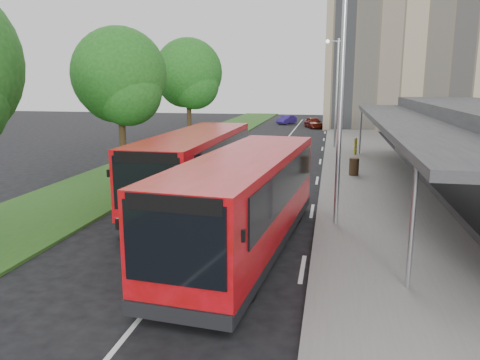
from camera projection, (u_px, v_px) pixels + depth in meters
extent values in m
plane|color=black|center=(206.00, 238.00, 15.42)|extent=(120.00, 120.00, 0.00)
cube|color=slate|center=(360.00, 153.00, 33.48)|extent=(5.00, 80.00, 0.15)
cube|color=#1F4D18|center=(186.00, 148.00, 35.93)|extent=(5.00, 80.00, 0.10)
cube|color=silver|center=(267.00, 162.00, 29.82)|extent=(0.12, 70.00, 0.01)
cube|color=silver|center=(302.00, 269.00, 12.88)|extent=(0.12, 2.00, 0.01)
cube|color=silver|center=(312.00, 211.00, 18.64)|extent=(0.12, 2.00, 0.01)
cube|color=silver|center=(317.00, 180.00, 24.40)|extent=(0.12, 2.00, 0.01)
cube|color=silver|center=(320.00, 162.00, 30.16)|extent=(0.12, 2.00, 0.01)
cube|color=silver|center=(322.00, 149.00, 35.92)|extent=(0.12, 2.00, 0.01)
cube|color=silver|center=(324.00, 139.00, 41.68)|extent=(0.12, 2.00, 0.01)
cube|color=silver|center=(325.00, 132.00, 47.44)|extent=(0.12, 2.00, 0.01)
cube|color=silver|center=(326.00, 127.00, 53.21)|extent=(0.12, 2.00, 0.01)
cube|color=silver|center=(327.00, 122.00, 58.97)|extent=(0.12, 2.00, 0.01)
cube|color=tan|center=(428.00, 45.00, 51.26)|extent=(22.00, 12.00, 18.00)
cube|color=black|center=(432.00, 160.00, 21.18)|extent=(0.06, 24.00, 2.20)
cube|color=#2B2B2E|center=(406.00, 121.00, 21.07)|extent=(2.80, 26.00, 0.25)
cylinder|color=#989BA1|center=(412.00, 228.00, 11.09)|extent=(0.12, 0.12, 3.30)
cylinder|color=#989BA1|center=(360.00, 132.00, 32.21)|extent=(0.12, 0.12, 3.30)
cylinder|color=#2F2112|center=(123.00, 141.00, 24.98)|extent=(0.36, 0.36, 3.85)
sphere|color=#155216|center=(119.00, 74.00, 24.26)|extent=(4.90, 4.90, 4.90)
sphere|color=#155216|center=(128.00, 92.00, 23.94)|extent=(3.50, 3.50, 3.50)
sphere|color=#155216|center=(115.00, 86.00, 24.96)|extent=(3.85, 3.85, 3.85)
cylinder|color=#2F2112|center=(189.00, 121.00, 36.48)|extent=(0.36, 0.36, 4.08)
sphere|color=#155216|center=(188.00, 72.00, 35.71)|extent=(5.20, 5.20, 5.20)
sphere|color=#155216|center=(195.00, 85.00, 35.41)|extent=(3.71, 3.71, 3.71)
sphere|color=#155216|center=(184.00, 81.00, 36.42)|extent=(4.08, 4.08, 4.08)
cylinder|color=#989BA1|center=(340.00, 109.00, 15.69)|extent=(0.16, 0.16, 8.00)
cylinder|color=#989BA1|center=(337.00, 94.00, 34.90)|extent=(0.16, 0.16, 8.00)
cylinder|color=#989BA1|center=(336.00, 41.00, 34.15)|extent=(1.40, 0.10, 0.10)
sphere|color=silver|center=(328.00, 41.00, 34.26)|extent=(0.28, 0.28, 0.28)
cube|color=red|center=(245.00, 197.00, 14.11)|extent=(3.41, 10.44, 2.59)
cube|color=black|center=(245.00, 237.00, 14.37)|extent=(3.43, 10.46, 0.29)
cube|color=black|center=(174.00, 245.00, 9.22)|extent=(2.19, 0.26, 1.71)
cube|color=black|center=(280.00, 158.00, 18.85)|extent=(2.14, 0.25, 1.27)
cube|color=black|center=(210.00, 178.00, 14.63)|extent=(0.89, 8.75, 1.17)
cube|color=black|center=(288.00, 183.00, 13.94)|extent=(0.89, 8.75, 1.17)
cube|color=black|center=(176.00, 315.00, 9.53)|extent=(2.44, 0.31, 0.34)
cube|color=black|center=(173.00, 204.00, 9.04)|extent=(2.04, 0.24, 0.34)
cube|color=black|center=(118.00, 224.00, 9.76)|extent=(0.09, 0.09, 0.24)
cube|color=black|center=(244.00, 236.00, 8.99)|extent=(0.09, 0.09, 0.24)
cylinder|color=black|center=(168.00, 273.00, 11.53)|extent=(0.38, 0.90, 0.88)
cylinder|color=black|center=(248.00, 283.00, 10.95)|extent=(0.38, 0.90, 0.88)
cylinder|color=black|center=(243.00, 206.00, 17.75)|extent=(0.38, 0.90, 0.88)
cylinder|color=black|center=(297.00, 210.00, 17.18)|extent=(0.38, 0.90, 0.88)
cube|color=red|center=(196.00, 164.00, 19.62)|extent=(2.60, 10.41, 2.62)
cube|color=black|center=(196.00, 194.00, 19.88)|extent=(2.62, 10.43, 0.30)
cube|color=black|center=(146.00, 184.00, 14.57)|extent=(2.22, 0.08, 1.73)
cube|color=black|center=(225.00, 140.00, 24.52)|extent=(2.18, 0.08, 1.28)
cube|color=black|center=(170.00, 151.00, 20.06)|extent=(0.16, 8.90, 1.19)
cube|color=black|center=(226.00, 153.00, 19.56)|extent=(0.16, 8.90, 1.19)
cube|color=black|center=(148.00, 231.00, 14.88)|extent=(2.47, 0.11, 0.35)
cube|color=black|center=(145.00, 158.00, 14.39)|extent=(2.08, 0.07, 0.35)
cube|color=black|center=(108.00, 173.00, 15.01)|extent=(0.08, 0.08, 0.25)
cube|color=black|center=(191.00, 177.00, 14.46)|extent=(0.08, 0.08, 0.25)
cylinder|color=black|center=(141.00, 212.00, 16.86)|extent=(0.31, 0.89, 0.89)
cylinder|color=black|center=(197.00, 215.00, 16.44)|extent=(0.31, 0.89, 0.89)
cylinder|color=black|center=(196.00, 176.00, 23.30)|extent=(0.31, 0.89, 0.89)
cylinder|color=black|center=(237.00, 178.00, 22.88)|extent=(0.31, 0.89, 0.89)
cylinder|color=#3E2B19|center=(354.00, 167.00, 24.94)|extent=(0.67, 0.67, 0.92)
cylinder|color=yellow|center=(356.00, 146.00, 32.01)|extent=(0.23, 0.23, 1.13)
imported|color=#61180D|center=(313.00, 122.00, 51.98)|extent=(2.47, 3.83, 1.21)
imported|color=navy|center=(287.00, 120.00, 56.84)|extent=(2.32, 3.41, 1.06)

